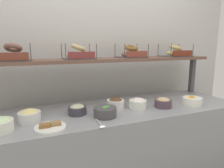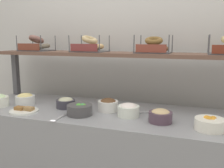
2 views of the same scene
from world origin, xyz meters
name	(u,v)px [view 1 (image 1 of 2)]	position (x,y,z in m)	size (l,w,h in m)	color
back_wall	(99,64)	(0.00, 0.55, 1.20)	(3.49, 0.06, 2.40)	beige
deli_counter	(118,152)	(0.00, 0.00, 0.42)	(2.29, 0.70, 0.85)	gray
shelf_riser_right	(192,75)	(1.08, 0.27, 1.05)	(0.05, 0.05, 0.40)	#4C4C51
upper_shelf	(108,60)	(0.00, 0.27, 1.26)	(2.25, 0.32, 0.03)	brown
bowl_fruit_salad	(192,101)	(0.69, -0.16, 0.89)	(0.18, 0.18, 0.08)	white
bowl_cream_cheese	(138,103)	(0.16, -0.06, 0.90)	(0.16, 0.16, 0.10)	white
bowl_egg_salad	(29,116)	(-0.74, -0.04, 0.90)	(0.16, 0.16, 0.10)	silver
bowl_tuna_salad	(77,109)	(-0.38, -0.01, 0.89)	(0.15, 0.15, 0.08)	#393742
bowl_scallion_spread	(0,125)	(-0.91, -0.16, 0.90)	(0.16, 0.16, 0.10)	white
bowl_veggie_mix	(105,112)	(-0.18, -0.15, 0.89)	(0.18, 0.18, 0.09)	#484648
bowl_chocolate_spread	(116,103)	(-0.03, 0.01, 0.90)	(0.15, 0.15, 0.10)	white
bowl_hummus	(163,102)	(0.39, -0.12, 0.89)	(0.15, 0.15, 0.09)	#503A4A
serving_plate_white	(50,127)	(-0.61, -0.22, 0.86)	(0.21, 0.21, 0.04)	white
serving_spoon_near_plate	(101,125)	(-0.28, -0.31, 0.86)	(0.04, 0.18, 0.01)	#B7B7BC
serving_spoon_by_edge	(140,103)	(0.24, 0.05, 0.86)	(0.17, 0.08, 0.01)	#B7B7BC
bagel_basket_poppy	(14,54)	(-0.83, 0.26, 1.33)	(0.28, 0.25, 0.15)	#4C4C51
bagel_basket_plain	(78,54)	(-0.29, 0.27, 1.33)	(0.28, 0.26, 0.15)	#4C4C51
bagel_basket_cinnamon_raisin	(131,53)	(0.26, 0.28, 1.33)	(0.27, 0.24, 0.14)	#4C4C51
bagel_basket_sesame	(175,52)	(0.81, 0.27, 1.33)	(0.31, 0.26, 0.14)	#4C4C51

